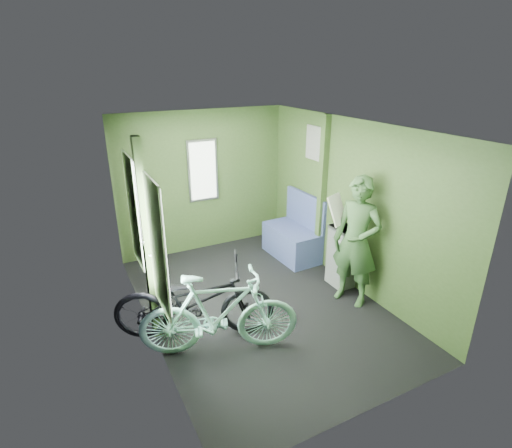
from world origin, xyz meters
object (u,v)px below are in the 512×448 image
at_px(passenger, 356,242).
at_px(bench_seat, 294,239).
at_px(bicycle_mint, 221,353).
at_px(waste_box, 342,256).
at_px(bicycle_black, 197,335).

xyz_separation_m(passenger, bench_seat, (0.02, 1.48, -0.55)).
bearing_deg(bicycle_mint, bench_seat, -30.16).
bearing_deg(passenger, bench_seat, 155.60).
relative_size(waste_box, bench_seat, 0.85).
xyz_separation_m(bicycle_black, passenger, (2.09, -0.22, 0.85)).
bearing_deg(bicycle_black, bicycle_mint, -140.10).
xyz_separation_m(bicycle_black, bench_seat, (2.11, 1.25, 0.31)).
bearing_deg(bicycle_black, passenger, -73.70).
bearing_deg(waste_box, passenger, -107.69).
bearing_deg(passenger, bicycle_black, -119.89).
distance_m(bicycle_black, waste_box, 2.27).
relative_size(bicycle_black, bicycle_mint, 1.07).
height_order(passenger, waste_box, passenger).
relative_size(passenger, bench_seat, 1.64).
distance_m(bicycle_mint, bench_seat, 2.60).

